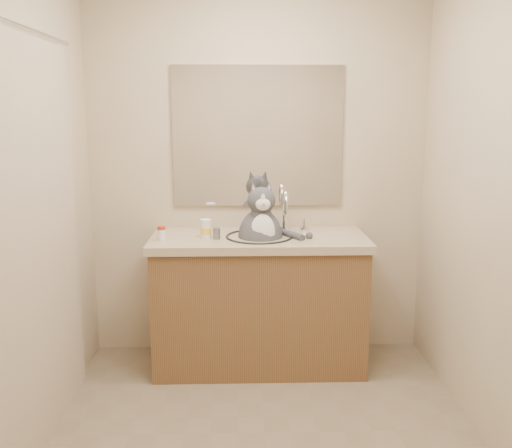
{
  "coord_description": "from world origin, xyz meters",
  "views": [
    {
      "loc": [
        -0.12,
        -2.49,
        1.63
      ],
      "look_at": [
        -0.03,
        0.65,
        0.99
      ],
      "focal_mm": 40.0,
      "sensor_mm": 36.0,
      "label": 1
    }
  ],
  "objects": [
    {
      "name": "vanity",
      "position": [
        0.0,
        0.96,
        0.44
      ],
      "size": [
        1.34,
        0.59,
        1.12
      ],
      "color": "brown",
      "rests_on": "ground"
    },
    {
      "name": "room",
      "position": [
        0.0,
        0.0,
        1.2
      ],
      "size": [
        2.22,
        2.52,
        2.42
      ],
      "color": "#7F6D57",
      "rests_on": "ground"
    },
    {
      "name": "cat",
      "position": [
        0.01,
        0.94,
        0.87
      ],
      "size": [
        0.42,
        0.33,
        0.56
      ],
      "rotation": [
        0.0,
        0.0,
        0.11
      ],
      "color": "#4A494F",
      "rests_on": "vanity"
    },
    {
      "name": "mirror",
      "position": [
        0.0,
        1.24,
        1.45
      ],
      "size": [
        1.1,
        0.02,
        0.9
      ],
      "primitive_type": "cube",
      "color": "white",
      "rests_on": "room"
    },
    {
      "name": "shower_curtain",
      "position": [
        -1.05,
        0.1,
        1.03
      ],
      "size": [
        0.02,
        1.3,
        1.93
      ],
      "color": "#C3AF93",
      "rests_on": "ground"
    },
    {
      "name": "grey_canister",
      "position": [
        -0.26,
        0.89,
        0.88
      ],
      "size": [
        0.06,
        0.06,
        0.07
      ],
      "rotation": [
        0.0,
        0.0,
        -0.39
      ],
      "color": "slate",
      "rests_on": "vanity"
    },
    {
      "name": "pill_bottle_orange",
      "position": [
        -0.33,
        0.92,
        0.91
      ],
      "size": [
        0.09,
        0.09,
        0.12
      ],
      "rotation": [
        0.0,
        0.0,
        -0.41
      ],
      "color": "white",
      "rests_on": "vanity"
    },
    {
      "name": "pill_bottle_redcap",
      "position": [
        -0.59,
        0.87,
        0.89
      ],
      "size": [
        0.05,
        0.05,
        0.09
      ],
      "rotation": [
        0.0,
        0.0,
        0.06
      ],
      "color": "white",
      "rests_on": "vanity"
    }
  ]
}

